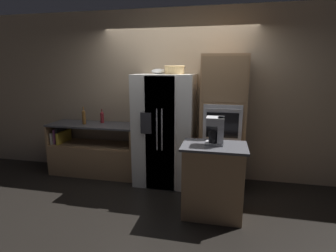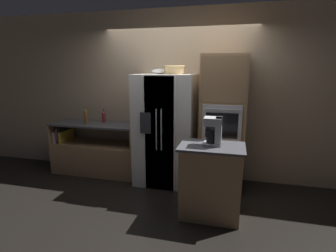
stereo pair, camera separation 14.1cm
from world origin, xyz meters
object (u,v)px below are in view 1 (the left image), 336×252
(wicker_basket, at_px, (175,69))
(fruit_bowl, at_px, (159,71))
(wall_oven, at_px, (222,123))
(coffee_maker, at_px, (217,130))
(bottle_tall, at_px, (102,117))
(refrigerator, at_px, (165,130))
(bottle_short, at_px, (84,117))

(wicker_basket, distance_m, fruit_bowl, 0.28)
(wall_oven, height_order, coffee_maker, wall_oven)
(bottle_tall, bearing_deg, fruit_bowl, -6.48)
(bottle_tall, xyz_separation_m, coffee_maker, (2.03, -1.03, 0.11))
(refrigerator, bearing_deg, bottle_tall, 170.28)
(wall_oven, relative_size, wicker_basket, 6.51)
(refrigerator, height_order, wicker_basket, wicker_basket)
(refrigerator, bearing_deg, fruit_bowl, 145.56)
(coffee_maker, bearing_deg, bottle_short, 159.35)
(refrigerator, relative_size, bottle_short, 5.79)
(wicker_basket, xyz_separation_m, coffee_maker, (0.69, -0.83, -0.71))
(wicker_basket, relative_size, coffee_maker, 0.92)
(wall_oven, xyz_separation_m, bottle_short, (-2.34, 0.00, 0.01))
(wicker_basket, bearing_deg, bottle_short, 179.01)
(bottle_short, bearing_deg, bottle_tall, 32.68)
(wall_oven, distance_m, wicker_basket, 1.10)
(wall_oven, distance_m, bottle_short, 2.34)
(coffee_maker, bearing_deg, refrigerator, 135.58)
(fruit_bowl, bearing_deg, coffee_maker, -43.32)
(bottle_tall, bearing_deg, wall_oven, -4.55)
(refrigerator, height_order, fruit_bowl, fruit_bowl)
(wall_oven, bearing_deg, coffee_maker, -93.99)
(refrigerator, height_order, wall_oven, wall_oven)
(fruit_bowl, bearing_deg, bottle_short, -178.10)
(refrigerator, bearing_deg, coffee_maker, -44.42)
(coffee_maker, bearing_deg, bottle_tall, 153.15)
(refrigerator, relative_size, wicker_basket, 5.59)
(refrigerator, xyz_separation_m, wicker_basket, (0.15, 0.01, 0.95))
(bottle_tall, height_order, bottle_short, bottle_short)
(bottle_short, distance_m, coffee_maker, 2.44)
(fruit_bowl, bearing_deg, wall_oven, -2.53)
(fruit_bowl, bearing_deg, bottle_tall, 173.52)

